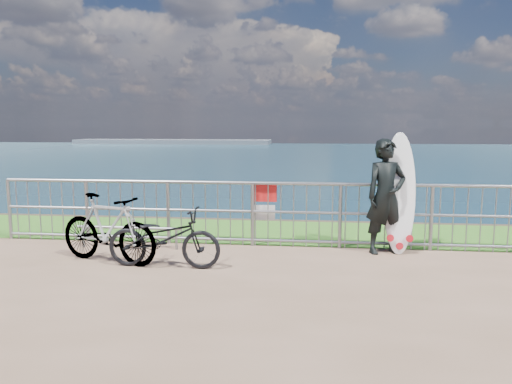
# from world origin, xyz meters

# --- Properties ---
(grass_strip) EXTENTS (120.00, 120.00, 0.00)m
(grass_strip) POSITION_xyz_m (0.00, 2.70, 0.01)
(grass_strip) COLOR #32721F
(grass_strip) RESTS_ON ground
(seascape) EXTENTS (260.00, 260.00, 5.00)m
(seascape) POSITION_xyz_m (-43.75, 147.49, -4.03)
(seascape) COLOR brown
(seascape) RESTS_ON ground
(railing) EXTENTS (10.06, 0.10, 1.13)m
(railing) POSITION_xyz_m (0.01, 1.60, 0.58)
(railing) COLOR gray
(railing) RESTS_ON ground
(surfer) EXTENTS (0.80, 0.66, 1.87)m
(surfer) POSITION_xyz_m (1.71, 1.36, 0.94)
(surfer) COLOR black
(surfer) RESTS_ON ground
(surfboard) EXTENTS (0.54, 0.48, 1.99)m
(surfboard) POSITION_xyz_m (1.94, 1.44, 0.92)
(surfboard) COLOR white
(surfboard) RESTS_ON ground
(bicycle_near) EXTENTS (1.70, 0.61, 0.89)m
(bicycle_near) POSITION_xyz_m (-1.63, 0.13, 0.44)
(bicycle_near) COLOR black
(bicycle_near) RESTS_ON ground
(bicycle_far) EXTENTS (1.84, 1.03, 1.06)m
(bicycle_far) POSITION_xyz_m (-2.55, 0.27, 0.53)
(bicycle_far) COLOR black
(bicycle_far) RESTS_ON ground
(bike_rack) EXTENTS (1.84, 0.05, 0.38)m
(bike_rack) POSITION_xyz_m (-2.56, 1.17, 0.32)
(bike_rack) COLOR gray
(bike_rack) RESTS_ON ground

